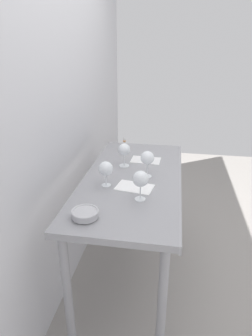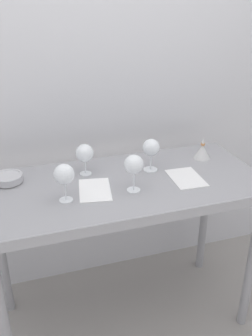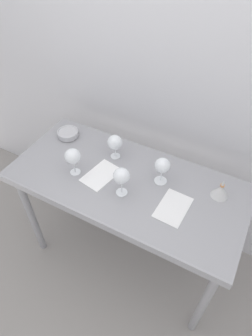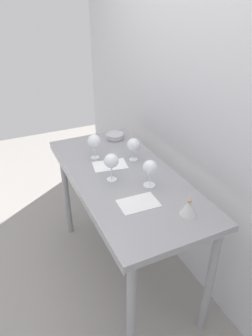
{
  "view_description": "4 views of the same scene",
  "coord_description": "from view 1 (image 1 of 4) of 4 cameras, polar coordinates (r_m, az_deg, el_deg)",
  "views": [
    {
      "loc": [
        -1.79,
        -0.26,
        1.74
      ],
      "look_at": [
        -0.07,
        0.03,
        0.99
      ],
      "focal_mm": 31.38,
      "sensor_mm": 36.0,
      "label": 1
    },
    {
      "loc": [
        -0.5,
        -1.59,
        1.78
      ],
      "look_at": [
        0.02,
        0.02,
        0.96
      ],
      "focal_mm": 40.62,
      "sensor_mm": 36.0,
      "label": 2
    },
    {
      "loc": [
        0.54,
        -1.01,
        2.16
      ],
      "look_at": [
        -0.0,
        -0.01,
        1.0
      ],
      "focal_mm": 31.01,
      "sensor_mm": 36.0,
      "label": 3
    },
    {
      "loc": [
        1.54,
        -0.71,
        1.94
      ],
      "look_at": [
        -0.02,
        0.02,
        0.94
      ],
      "focal_mm": 32.71,
      "sensor_mm": 36.0,
      "label": 4
    }
  ],
  "objects": [
    {
      "name": "wine_glass_near_center",
      "position": [
        1.95,
        4.18,
        1.87
      ],
      "size": [
        0.09,
        0.09,
        0.18
      ],
      "color": "white",
      "rests_on": "steel_counter"
    },
    {
      "name": "decanter_funnel",
      "position": [
        2.46,
        -0.31,
        4.32
      ],
      "size": [
        0.1,
        0.1,
        0.12
      ],
      "color": "silver",
      "rests_on": "steel_counter"
    },
    {
      "name": "steel_counter",
      "position": [
        2.04,
        1.28,
        -4.39
      ],
      "size": [
        1.4,
        0.65,
        0.9
      ],
      "color": "gray",
      "rests_on": "ground_plane"
    },
    {
      "name": "tasting_bowl",
      "position": [
        1.55,
        -7.96,
        -8.77
      ],
      "size": [
        0.14,
        0.14,
        0.04
      ],
      "color": "beige",
      "rests_on": "steel_counter"
    },
    {
      "name": "back_wall",
      "position": [
        1.99,
        -13.1,
        9.88
      ],
      "size": [
        3.8,
        0.04,
        2.6
      ],
      "primitive_type": "cube",
      "color": "silver",
      "rests_on": "ground_plane"
    },
    {
      "name": "tasting_sheet_lower",
      "position": [
        1.85,
        1.67,
        -3.72
      ],
      "size": [
        0.19,
        0.25,
        0.0
      ],
      "primitive_type": "cube",
      "rotation": [
        0.0,
        0.0,
        -0.18
      ],
      "color": "white",
      "rests_on": "steel_counter"
    },
    {
      "name": "wine_glass_near_left",
      "position": [
        1.66,
        2.85,
        -2.23
      ],
      "size": [
        0.09,
        0.09,
        0.18
      ],
      "color": "white",
      "rests_on": "steel_counter"
    },
    {
      "name": "wine_glass_far_right",
      "position": [
        2.12,
        -0.37,
        3.48
      ],
      "size": [
        0.09,
        0.09,
        0.17
      ],
      "color": "white",
      "rests_on": "steel_counter"
    },
    {
      "name": "wine_glass_far_left",
      "position": [
        1.83,
        -3.96,
        -0.23
      ],
      "size": [
        0.09,
        0.09,
        0.16
      ],
      "color": "white",
      "rests_on": "steel_counter"
    },
    {
      "name": "ground_plane",
      "position": [
        2.51,
        0.96,
        -20.67
      ],
      "size": [
        6.0,
        6.0,
        0.0
      ],
      "primitive_type": "plane",
      "color": "gray"
    },
    {
      "name": "tasting_sheet_upper",
      "position": [
        2.27,
        3.84,
        1.55
      ],
      "size": [
        0.16,
        0.23,
        0.0
      ],
      "primitive_type": "cube",
      "rotation": [
        0.0,
        0.0,
        -0.04
      ],
      "color": "white",
      "rests_on": "steel_counter"
    }
  ]
}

